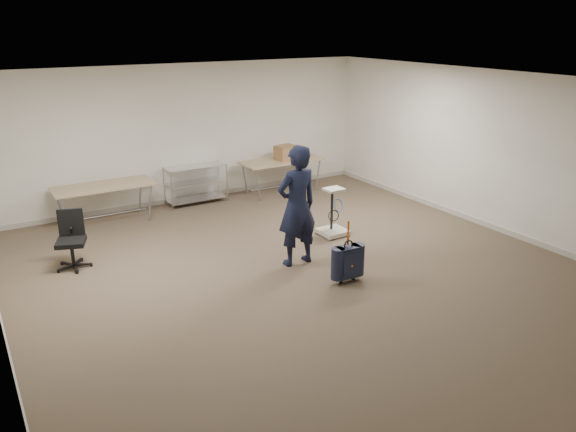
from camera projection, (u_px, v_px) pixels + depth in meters
ground at (307, 278)px, 8.25m from camera, size 9.00×9.00×0.00m
room_shell at (262, 244)px, 9.35m from camera, size 8.00×9.00×9.00m
folding_table_left at (104, 188)px, 10.29m from camera, size 1.80×0.75×0.73m
folding_table_right at (282, 162)px, 12.15m from camera, size 1.80×0.75×0.73m
wire_shelf at (196, 183)px, 11.50m from camera, size 1.22×0.47×0.80m
person at (297, 206)px, 8.46m from camera, size 0.70×0.48×1.87m
suitcase at (348, 262)px, 8.02m from camera, size 0.35×0.22×0.93m
office_chair at (73, 250)px, 8.55m from camera, size 0.54×0.54×0.88m
equipment_cart at (333, 223)px, 9.86m from camera, size 0.47×0.47×0.85m
cardboard_box at (285, 152)px, 12.12m from camera, size 0.46×0.37×0.31m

